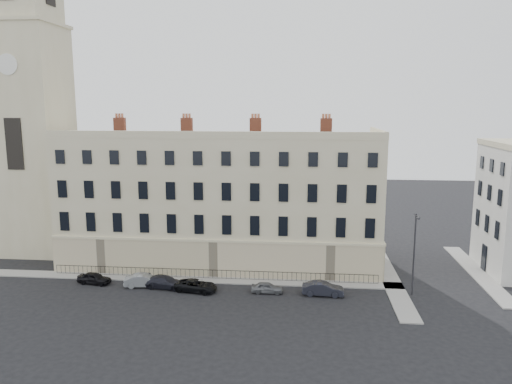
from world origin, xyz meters
TOP-DOWN VIEW (x-y plane):
  - ground at (0.00, 0.00)m, footprint 160.00×160.00m
  - terrace at (-5.97, 11.97)m, footprint 36.22×12.22m
  - church_tower at (-30.00, 14.00)m, footprint 8.00×8.13m
  - pavement_terrace at (-10.00, 5.00)m, footprint 48.00×2.00m
  - pavement_east_return at (13.00, 8.00)m, footprint 2.00×24.00m
  - pavement_adjacent at (23.00, 10.00)m, footprint 2.00×20.00m
  - railings at (-6.00, 5.40)m, footprint 35.00×0.04m
  - car_a at (-18.11, 2.87)m, footprint 3.70×1.91m
  - car_b at (-12.61, 2.52)m, footprint 4.21×1.97m
  - car_c at (-10.40, 2.36)m, footprint 4.58×2.38m
  - car_d at (-7.01, 1.77)m, footprint 4.55×2.65m
  - car_e at (0.11, 2.02)m, footprint 3.20×1.30m
  - car_f at (5.63, 1.89)m, footprint 4.16×1.63m
  - streetlamp at (14.39, 2.79)m, footprint 0.35×1.78m

SIDE VIEW (x-z plane):
  - ground at x=0.00m, z-range 0.00..0.00m
  - pavement_terrace at x=-10.00m, z-range 0.00..0.12m
  - pavement_east_return at x=13.00m, z-range 0.00..0.12m
  - pavement_adjacent at x=23.00m, z-range 0.00..0.12m
  - car_e at x=0.11m, z-range 0.00..1.09m
  - railings at x=-6.00m, z-range 0.07..1.03m
  - car_d at x=-7.01m, z-range 0.00..1.19m
  - car_a at x=-18.11m, z-range 0.00..1.20m
  - car_c at x=-10.40m, z-range 0.00..1.27m
  - car_b at x=-12.61m, z-range 0.00..1.34m
  - car_f at x=5.63m, z-range 0.00..1.35m
  - streetlamp at x=14.39m, z-range 0.45..8.67m
  - terrace at x=-5.97m, z-range -1.00..16.00m
  - church_tower at x=-30.00m, z-range -3.34..40.66m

